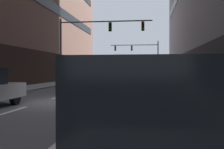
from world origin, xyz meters
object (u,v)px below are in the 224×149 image
car_parked_1 (155,90)px  taxi_driving_1 (111,75)px  car_parked_2 (152,77)px  car_parked_0 (171,144)px  car_parked_3 (151,78)px  taxi_driving_2 (118,75)px  traffic_signal_0 (92,36)px  traffic_signal_1 (141,52)px

car_parked_1 → taxi_driving_1: bearing=103.0°
car_parked_2 → car_parked_0: bearing=-90.0°
taxi_driving_1 → car_parked_3: taxi_driving_1 is taller
taxi_driving_2 → car_parked_0: (3.67, -29.11, -0.04)m
taxi_driving_2 → car_parked_0: 29.34m
car_parked_0 → traffic_signal_0: size_ratio=0.48×
car_parked_2 → taxi_driving_1: bearing=111.0°
car_parked_1 → car_parked_2: car_parked_2 is taller
traffic_signal_0 → taxi_driving_1: bearing=-36.5°
taxi_driving_2 → car_parked_1: size_ratio=0.99×
car_parked_0 → traffic_signal_1: size_ratio=0.54×
car_parked_0 → traffic_signal_0: bearing=103.5°
car_parked_1 → car_parked_2: size_ratio=0.99×
traffic_signal_0 → traffic_signal_1: bearing=78.4°
taxi_driving_2 → car_parked_1: taxi_driving_2 is taller
taxi_driving_2 → car_parked_3: taxi_driving_2 is taller
car_parked_2 → traffic_signal_0: traffic_signal_0 is taller
taxi_driving_1 → car_parked_2: (3.49, -9.10, 0.08)m
taxi_driving_1 → taxi_driving_2: (-0.18, 7.72, -0.21)m
car_parked_0 → car_parked_1: 6.26m
taxi_driving_1 → traffic_signal_0: traffic_signal_0 is taller
car_parked_0 → traffic_signal_1: traffic_signal_1 is taller
taxi_driving_2 → car_parked_1: bearing=-80.9°
car_parked_0 → car_parked_2: (0.00, 12.29, 0.33)m
car_parked_2 → car_parked_3: size_ratio=1.01×
car_parked_1 → traffic_signal_1: size_ratio=0.58×
taxi_driving_1 → car_parked_2: bearing=-69.0°
car_parked_2 → traffic_signal_1: traffic_signal_1 is taller
taxi_driving_1 → car_parked_1: taxi_driving_1 is taller
traffic_signal_0 → traffic_signal_1: (4.17, 20.31, -0.31)m
taxi_driving_1 → traffic_signal_1: (2.14, 21.80, 3.37)m
taxi_driving_2 → traffic_signal_0: (-1.85, -6.22, 3.89)m
taxi_driving_2 → traffic_signal_1: traffic_signal_1 is taller
taxi_driving_1 → car_parked_3: size_ratio=0.94×
traffic_signal_0 → taxi_driving_2: bearing=73.5°
car_parked_2 → car_parked_1: bearing=-90.0°
car_parked_1 → traffic_signal_0: size_ratio=0.52×
taxi_driving_2 → car_parked_3: (3.67, -11.42, 0.02)m
car_parked_2 → traffic_signal_0: 12.48m
car_parked_1 → car_parked_2: 6.04m
traffic_signal_0 → car_parked_2: bearing=-62.5°
car_parked_0 → taxi_driving_1: bearing=99.3°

